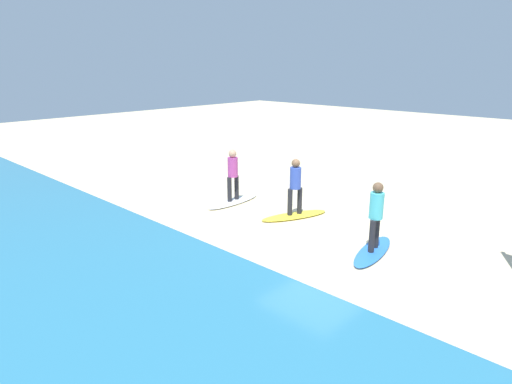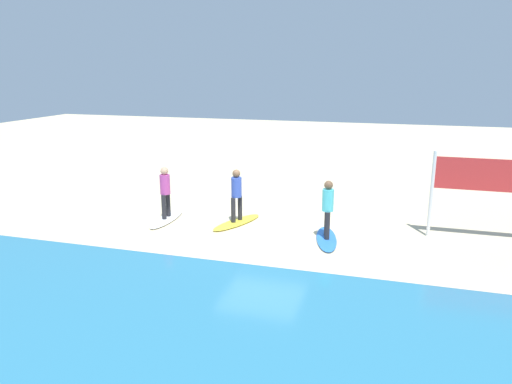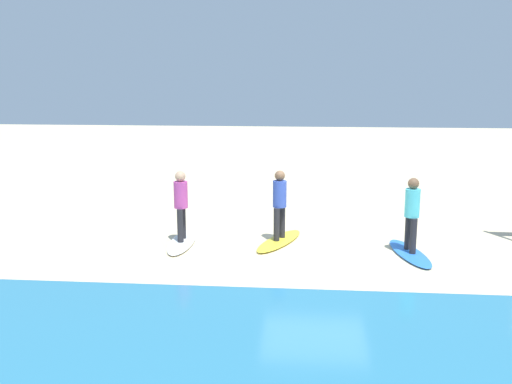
{
  "view_description": "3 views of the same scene",
  "coord_description": "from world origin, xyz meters",
  "px_view_note": "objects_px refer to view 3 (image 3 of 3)",
  "views": [
    {
      "loc": [
        -6.51,
        9.37,
        4.31
      ],
      "look_at": [
        1.01,
        1.39,
        1.05
      ],
      "focal_mm": 30.46,
      "sensor_mm": 36.0,
      "label": 1
    },
    {
      "loc": [
        -3.73,
        13.46,
        4.73
      ],
      "look_at": [
        0.15,
        0.2,
        1.15
      ],
      "focal_mm": 33.64,
      "sensor_mm": 36.0,
      "label": 2
    },
    {
      "loc": [
        0.27,
        12.99,
        3.95
      ],
      "look_at": [
        1.42,
        -0.11,
        1.21
      ],
      "focal_mm": 40.34,
      "sensor_mm": 36.0,
      "label": 3
    }
  ],
  "objects_px": {
    "surfboard_yellow": "(279,241)",
    "surfboard_white": "(182,242)",
    "surfboard_blue": "(410,253)",
    "surfer_blue": "(412,209)",
    "surfer_yellow": "(280,200)",
    "surfer_white": "(181,201)"
  },
  "relations": [
    {
      "from": "surfboard_yellow",
      "to": "surfboard_white",
      "type": "height_order",
      "value": "same"
    },
    {
      "from": "surfboard_blue",
      "to": "surfer_blue",
      "type": "bearing_deg",
      "value": 168.92
    },
    {
      "from": "surfboard_yellow",
      "to": "surfer_yellow",
      "type": "distance_m",
      "value": 0.99
    },
    {
      "from": "surfer_blue",
      "to": "surfer_yellow",
      "type": "xyz_separation_m",
      "value": [
        2.91,
        -0.7,
        0.0
      ]
    },
    {
      "from": "surfboard_white",
      "to": "surfboard_yellow",
      "type": "bearing_deg",
      "value": 95.87
    },
    {
      "from": "surfboard_yellow",
      "to": "surfer_white",
      "type": "relative_size",
      "value": 1.28
    },
    {
      "from": "surfer_blue",
      "to": "surfboard_yellow",
      "type": "distance_m",
      "value": 3.15
    },
    {
      "from": "surfer_yellow",
      "to": "surfboard_white",
      "type": "height_order",
      "value": "surfer_yellow"
    },
    {
      "from": "surfboard_blue",
      "to": "surfer_yellow",
      "type": "height_order",
      "value": "surfer_yellow"
    },
    {
      "from": "surfboard_blue",
      "to": "surfer_white",
      "type": "bearing_deg",
      "value": -105.56
    },
    {
      "from": "surfboard_white",
      "to": "surfer_white",
      "type": "height_order",
      "value": "surfer_white"
    },
    {
      "from": "surfer_yellow",
      "to": "surfboard_blue",
      "type": "bearing_deg",
      "value": 166.56
    },
    {
      "from": "surfer_blue",
      "to": "surfboard_yellow",
      "type": "relative_size",
      "value": 0.78
    },
    {
      "from": "surfboard_white",
      "to": "surfer_blue",
      "type": "bearing_deg",
      "value": 84.14
    },
    {
      "from": "surfboard_white",
      "to": "surfer_white",
      "type": "xyz_separation_m",
      "value": [
        0.0,
        0.0,
        0.99
      ]
    },
    {
      "from": "surfboard_yellow",
      "to": "surfer_yellow",
      "type": "height_order",
      "value": "surfer_yellow"
    },
    {
      "from": "surfboard_yellow",
      "to": "surfboard_white",
      "type": "xyz_separation_m",
      "value": [
        2.28,
        0.29,
        0.0
      ]
    },
    {
      "from": "surfer_yellow",
      "to": "surfer_white",
      "type": "height_order",
      "value": "same"
    },
    {
      "from": "surfboard_yellow",
      "to": "surfer_yellow",
      "type": "xyz_separation_m",
      "value": [
        0.0,
        0.0,
        0.99
      ]
    },
    {
      "from": "surfboard_yellow",
      "to": "surfer_white",
      "type": "xyz_separation_m",
      "value": [
        2.28,
        0.29,
        0.99
      ]
    },
    {
      "from": "surfboard_white",
      "to": "surfboard_blue",
      "type": "bearing_deg",
      "value": 84.14
    },
    {
      "from": "surfer_blue",
      "to": "surfer_white",
      "type": "distance_m",
      "value": 5.21
    }
  ]
}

